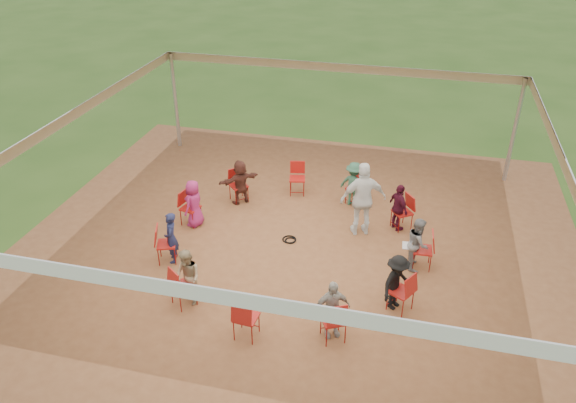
% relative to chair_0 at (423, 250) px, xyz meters
% --- Properties ---
extents(ground, '(80.00, 80.00, 0.00)m').
position_rel_chair_0_xyz_m(ground, '(-2.85, -0.18, -0.45)').
color(ground, '#305219').
rests_on(ground, ground).
extents(dirt_patch, '(13.00, 13.00, 0.00)m').
position_rel_chair_0_xyz_m(dirt_patch, '(-2.85, -0.18, -0.44)').
color(dirt_patch, brown).
rests_on(dirt_patch, ground).
extents(tent, '(10.33, 10.33, 3.00)m').
position_rel_chair_0_xyz_m(tent, '(-2.85, -0.18, 1.92)').
color(tent, '#B2B2B7').
rests_on(tent, ground).
extents(chair_0, '(0.47, 0.45, 0.90)m').
position_rel_chair_0_xyz_m(chair_0, '(0.00, 0.00, 0.00)').
color(chair_0, '#A61712').
rests_on(chair_0, ground).
extents(chair_1, '(0.60, 0.60, 0.90)m').
position_rel_chair_0_xyz_m(chair_1, '(-0.55, 1.51, 0.00)').
color(chair_1, '#A61712').
rests_on(chair_1, ground).
extents(chair_2, '(0.55, 0.56, 0.90)m').
position_rel_chair_0_xyz_m(chair_2, '(-1.83, 2.49, 0.00)').
color(chair_2, '#A61712').
rests_on(chair_2, ground).
extents(chair_3, '(0.50, 0.52, 0.90)m').
position_rel_chair_0_xyz_m(chair_3, '(-3.43, 2.62, 0.00)').
color(chair_3, '#A61712').
rests_on(chair_3, ground).
extents(chair_4, '(0.61, 0.61, 0.90)m').
position_rel_chair_0_xyz_m(chair_4, '(-4.85, 1.86, 0.00)').
color(chair_4, '#A61712').
rests_on(chair_4, ground).
extents(chair_5, '(0.52, 0.51, 0.90)m').
position_rel_chair_0_xyz_m(chair_5, '(-5.63, 0.46, 0.00)').
color(chair_5, '#A61712').
rests_on(chair_5, ground).
extents(chair_6, '(0.56, 0.54, 0.90)m').
position_rel_chair_0_xyz_m(chair_6, '(-5.53, -1.15, 0.00)').
color(chair_6, '#A61712').
rests_on(chair_6, ground).
extents(chair_7, '(0.60, 0.60, 0.90)m').
position_rel_chair_0_xyz_m(chair_7, '(-4.58, -2.44, 0.00)').
color(chair_7, '#A61712').
rests_on(chair_7, ground).
extents(chair_8, '(0.45, 0.47, 0.90)m').
position_rel_chair_0_xyz_m(chair_8, '(-3.08, -3.02, 0.00)').
color(chair_8, '#A61712').
rests_on(chair_8, ground).
extents(chair_9, '(0.58, 0.59, 0.90)m').
position_rel_chair_0_xyz_m(chair_9, '(-1.50, -2.69, 0.00)').
color(chair_9, '#A61712').
rests_on(chair_9, ground).
extents(chair_10, '(0.59, 0.58, 0.90)m').
position_rel_chair_0_xyz_m(chair_10, '(-0.36, -1.57, 0.00)').
color(chair_10, '#A61712').
rests_on(chair_10, ground).
extents(person_seated_0, '(0.38, 0.61, 1.22)m').
position_rel_chair_0_xyz_m(person_seated_0, '(-0.12, -0.01, 0.16)').
color(person_seated_0, slate).
rests_on(person_seated_0, ground).
extents(person_seated_1, '(0.72, 0.79, 1.22)m').
position_rel_chair_0_xyz_m(person_seated_1, '(-0.64, 1.44, 0.16)').
color(person_seated_1, '#430E1F').
rests_on(person_seated_1, ground).
extents(person_seated_2, '(0.87, 0.64, 1.22)m').
position_rel_chair_0_xyz_m(person_seated_2, '(-1.87, 2.38, 0.16)').
color(person_seated_2, '#29543D').
rests_on(person_seated_2, ground).
extents(person_seated_3, '(1.10, 1.09, 1.22)m').
position_rel_chair_0_xyz_m(person_seated_3, '(-4.76, 1.77, 0.16)').
color(person_seated_3, '#532920').
rests_on(person_seated_3, ground).
extents(person_seated_4, '(0.46, 0.65, 1.22)m').
position_rel_chair_0_xyz_m(person_seated_4, '(-5.51, 0.43, 0.16)').
color(person_seated_4, '#98205A').
rests_on(person_seated_4, ground).
extents(person_seated_5, '(0.42, 0.52, 1.22)m').
position_rel_chair_0_xyz_m(person_seated_5, '(-5.42, -1.11, 0.16)').
color(person_seated_5, '#191E3E').
rests_on(person_seated_5, ground).
extents(person_seated_6, '(0.68, 0.63, 1.22)m').
position_rel_chair_0_xyz_m(person_seated_6, '(-4.51, -2.35, 0.16)').
color(person_seated_6, tan).
rests_on(person_seated_6, ground).
extents(person_seated_7, '(0.80, 0.66, 1.22)m').
position_rel_chair_0_xyz_m(person_seated_7, '(-1.56, -2.59, 0.16)').
color(person_seated_7, '#A39C90').
rests_on(person_seated_7, ground).
extents(person_seated_8, '(0.72, 0.88, 1.22)m').
position_rel_chair_0_xyz_m(person_seated_8, '(-0.46, -1.51, 0.16)').
color(person_seated_8, black).
rests_on(person_seated_8, ground).
extents(standing_person, '(1.22, 0.92, 1.87)m').
position_rel_chair_0_xyz_m(standing_person, '(-1.47, 1.07, 0.49)').
color(standing_person, silver).
rests_on(standing_person, ground).
extents(cable_coil, '(0.40, 0.40, 0.03)m').
position_rel_chair_0_xyz_m(cable_coil, '(-3.07, 0.31, -0.43)').
color(cable_coil, black).
rests_on(cable_coil, ground).
extents(laptop, '(0.26, 0.32, 0.21)m').
position_rel_chair_0_xyz_m(laptop, '(-0.28, -0.02, 0.13)').
color(laptop, '#B7B7BC').
rests_on(laptop, ground).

